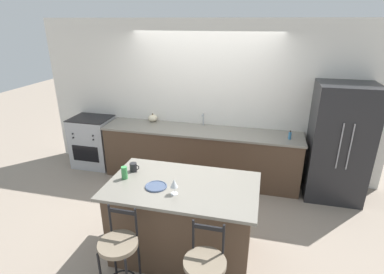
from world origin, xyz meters
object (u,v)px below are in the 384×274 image
object	(u,v)px
pumpkin_decoration	(153,118)
soap_bottle	(290,136)
wine_glass	(174,184)
dinner_plate	(156,186)
oven_range	(94,142)
bar_stool_far	(205,272)
coffee_mug	(134,167)
refrigerator	(338,143)
bar_stool_near	(119,253)
tumbler_cup	(124,173)

from	to	relation	value
pumpkin_decoration	soap_bottle	distance (m)	2.41
soap_bottle	wine_glass	bearing A→B (deg)	-122.67
dinner_plate	soap_bottle	distance (m)	2.44
oven_range	pumpkin_decoration	xyz separation A→B (m)	(1.17, 0.19, 0.50)
dinner_plate	oven_range	bearing A→B (deg)	135.33
oven_range	soap_bottle	xyz separation A→B (m)	(3.56, -0.11, 0.50)
oven_range	soap_bottle	distance (m)	3.60
bar_stool_far	pumpkin_decoration	size ratio (longest dim) A/B	6.13
coffee_mug	pumpkin_decoration	world-z (taller)	pumpkin_decoration
refrigerator	bar_stool_near	world-z (taller)	refrigerator
refrigerator	dinner_plate	xyz separation A→B (m)	(-2.24, -1.96, 0.05)
tumbler_cup	pumpkin_decoration	size ratio (longest dim) A/B	0.91
refrigerator	tumbler_cup	size ratio (longest dim) A/B	12.21
coffee_mug	tumbler_cup	xyz separation A→B (m)	(-0.02, -0.20, 0.02)
wine_glass	pumpkin_decoration	size ratio (longest dim) A/B	1.05
bar_stool_far	pumpkin_decoration	xyz separation A→B (m)	(-1.58, 2.89, 0.42)
pumpkin_decoration	oven_range	bearing A→B (deg)	-170.67
oven_range	tumbler_cup	distance (m)	2.58
bar_stool_near	coffee_mug	size ratio (longest dim) A/B	8.33
tumbler_cup	refrigerator	bearing A→B (deg)	35.09
coffee_mug	oven_range	bearing A→B (deg)	133.63
soap_bottle	pumpkin_decoration	bearing A→B (deg)	172.75
pumpkin_decoration	refrigerator	bearing A→B (deg)	-4.65
bar_stool_far	pumpkin_decoration	distance (m)	3.32
oven_range	wine_glass	xyz separation A→B (m)	(2.28, -2.10, 0.59)
wine_glass	refrigerator	bearing A→B (deg)	45.57
wine_glass	coffee_mug	size ratio (longest dim) A/B	1.43
refrigerator	bar_stool_near	distance (m)	3.55
bar_stool_far	coffee_mug	xyz separation A→B (m)	(-1.09, 0.97, 0.43)
wine_glass	bar_stool_near	bearing A→B (deg)	-125.14
oven_range	dinner_plate	xyz separation A→B (m)	(2.04, -2.02, 0.48)
bar_stool_near	soap_bottle	world-z (taller)	soap_bottle
bar_stool_near	wine_glass	distance (m)	0.85
dinner_plate	pumpkin_decoration	bearing A→B (deg)	111.68
refrigerator	coffee_mug	world-z (taller)	refrigerator
coffee_mug	tumbler_cup	size ratio (longest dim) A/B	0.81
refrigerator	soap_bottle	xyz separation A→B (m)	(-0.72, -0.05, 0.07)
bar_stool_far	coffee_mug	size ratio (longest dim) A/B	8.33
soap_bottle	coffee_mug	bearing A→B (deg)	-139.68
wine_glass	tumbler_cup	bearing A→B (deg)	164.95
bar_stool_near	coffee_mug	bearing A→B (deg)	104.27
oven_range	tumbler_cup	size ratio (longest dim) A/B	6.43
oven_range	bar_stool_near	size ratio (longest dim) A/B	0.95
bar_stool_far	soap_bottle	xyz separation A→B (m)	(0.82, 2.59, 0.41)
refrigerator	wine_glass	world-z (taller)	refrigerator
tumbler_cup	pumpkin_decoration	xyz separation A→B (m)	(-0.46, 2.12, -0.04)
dinner_plate	tumbler_cup	distance (m)	0.43
bar_stool_near	tumbler_cup	bearing A→B (deg)	109.53
oven_range	tumbler_cup	xyz separation A→B (m)	(1.63, -1.93, 0.55)
dinner_plate	pumpkin_decoration	xyz separation A→B (m)	(-0.88, 2.21, 0.03)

